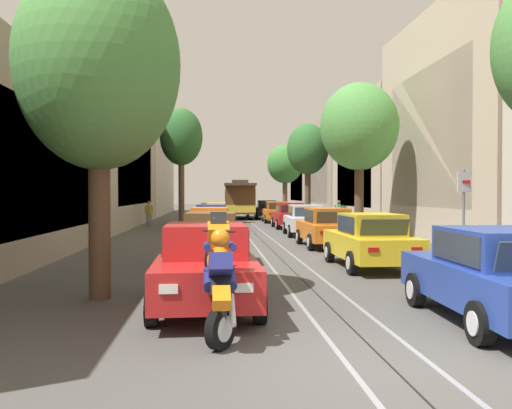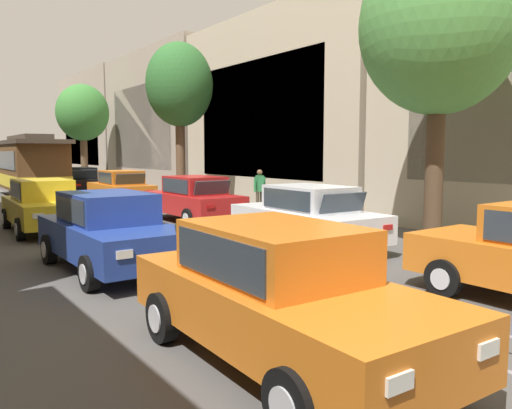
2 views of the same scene
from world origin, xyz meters
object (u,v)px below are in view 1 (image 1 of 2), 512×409
(parked_car_blue_fourth_left, at_px, (211,220))
(street_sign_post, at_px, (464,212))
(parked_car_black_far_right, at_px, (267,209))
(fire_hydrant, at_px, (465,264))
(street_tree_kerb_right_fourth, at_px, (285,165))
(parked_car_orange_mid_right, at_px, (326,227))
(parked_car_red_near_left, at_px, (206,265))
(parked_car_yellow_fifth_left, at_px, (214,215))
(parked_car_blue_near_right, at_px, (496,275))
(parked_car_white_fourth_right, at_px, (305,220))
(parked_car_red_fifth_right, at_px, (289,215))
(parked_car_orange_sixth_right, at_px, (276,212))
(pedestrian_on_right_pavement, at_px, (339,212))
(street_tree_kerb_left_second, at_px, (181,138))
(cable_car_trolley, at_px, (240,199))
(street_tree_kerb_left_near, at_px, (99,66))
(parked_car_brown_second_left, at_px, (210,238))
(pedestrian_on_left_pavement, at_px, (149,212))
(parked_car_yellow_second_right, at_px, (370,240))
(parked_car_orange_mid_left, at_px, (210,226))
(street_tree_kerb_right_second, at_px, (359,127))
(street_tree_kerb_right_mid, at_px, (308,150))
(motorcycle_with_rider, at_px, (220,275))

(parked_car_blue_fourth_left, height_order, street_sign_post, street_sign_post)
(parked_car_black_far_right, relative_size, fire_hydrant, 5.24)
(street_tree_kerb_right_fourth, distance_m, fire_hydrant, 40.34)
(parked_car_blue_fourth_left, bearing_deg, parked_car_orange_mid_right, -54.34)
(parked_car_red_near_left, distance_m, parked_car_yellow_fifth_left, 23.79)
(parked_car_blue_near_right, relative_size, parked_car_white_fourth_right, 1.00)
(parked_car_yellow_fifth_left, distance_m, parked_car_red_fifth_right, 4.78)
(parked_car_orange_sixth_right, xyz_separation_m, pedestrian_on_right_pavement, (3.30, -6.14, 0.18))
(parked_car_yellow_fifth_left, height_order, parked_car_white_fourth_right, same)
(parked_car_white_fourth_right, xyz_separation_m, street_tree_kerb_left_second, (-6.94, 11.09, 5.27))
(cable_car_trolley, bearing_deg, street_sign_post, -83.55)
(parked_car_red_fifth_right, bearing_deg, street_tree_kerb_left_near, -107.70)
(parked_car_brown_second_left, height_order, parked_car_black_far_right, same)
(street_tree_kerb_right_fourth, relative_size, fire_hydrant, 8.32)
(parked_car_red_near_left, distance_m, parked_car_blue_near_right, 5.09)
(parked_car_blue_near_right, xyz_separation_m, fire_hydrant, (1.51, 4.23, -0.38))
(fire_hydrant, bearing_deg, parked_car_orange_mid_right, 100.91)
(parked_car_black_far_right, distance_m, pedestrian_on_left_pavement, 13.17)
(parked_car_red_near_left, xyz_separation_m, parked_car_white_fourth_right, (4.79, 17.10, 0.00))
(parked_car_yellow_second_right, height_order, street_sign_post, street_sign_post)
(parked_car_red_near_left, bearing_deg, street_tree_kerb_left_near, 154.33)
(parked_car_blue_fourth_left, height_order, street_tree_kerb_left_second, street_tree_kerb_left_second)
(parked_car_blue_near_right, bearing_deg, parked_car_white_fourth_right, 90.10)
(pedestrian_on_left_pavement, height_order, street_sign_post, street_sign_post)
(parked_car_orange_mid_left, xyz_separation_m, street_tree_kerb_left_near, (-2.16, -11.11, 3.95))
(parked_car_yellow_fifth_left, relative_size, parked_car_orange_sixth_right, 1.00)
(parked_car_orange_sixth_right, height_order, pedestrian_on_left_pavement, pedestrian_on_left_pavement)
(parked_car_yellow_fifth_left, bearing_deg, parked_car_orange_mid_left, -90.70)
(fire_hydrant, bearing_deg, pedestrian_on_left_pavement, 114.25)
(parked_car_white_fourth_right, bearing_deg, fire_hydrant, -83.93)
(street_tree_kerb_left_near, bearing_deg, parked_car_brown_second_left, 67.00)
(parked_car_red_fifth_right, distance_m, cable_car_trolley, 13.51)
(parked_car_orange_mid_left, height_order, pedestrian_on_left_pavement, pedestrian_on_left_pavement)
(parked_car_yellow_second_right, xyz_separation_m, street_tree_kerb_right_second, (2.41, 10.00, 4.52))
(parked_car_orange_sixth_right, bearing_deg, pedestrian_on_right_pavement, -61.77)
(fire_hydrant, distance_m, street_sign_post, 1.30)
(parked_car_black_far_right, bearing_deg, street_sign_post, -87.35)
(parked_car_yellow_second_right, distance_m, parked_car_red_fifth_right, 17.97)
(street_tree_kerb_left_second, relative_size, street_tree_kerb_right_mid, 1.15)
(motorcycle_with_rider, bearing_deg, parked_car_white_fourth_right, 76.87)
(parked_car_brown_second_left, distance_m, parked_car_orange_mid_left, 5.86)
(parked_car_black_far_right, relative_size, street_sign_post, 1.61)
(parked_car_yellow_second_right, relative_size, street_tree_kerb_right_fourth, 0.63)
(parked_car_orange_mid_left, distance_m, pedestrian_on_left_pavement, 14.36)
(street_tree_kerb_right_second, bearing_deg, parked_car_orange_mid_left, -157.58)
(street_tree_kerb_left_second, xyz_separation_m, fire_hydrant, (8.48, -25.57, -5.64))
(parked_car_red_near_left, bearing_deg, parked_car_red_fifth_right, 78.13)
(parked_car_red_fifth_right, height_order, motorcycle_with_rider, motorcycle_with_rider)
(street_tree_kerb_right_mid, bearing_deg, parked_car_orange_mid_left, -113.66)
(street_sign_post, bearing_deg, pedestrian_on_right_pavement, 84.87)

